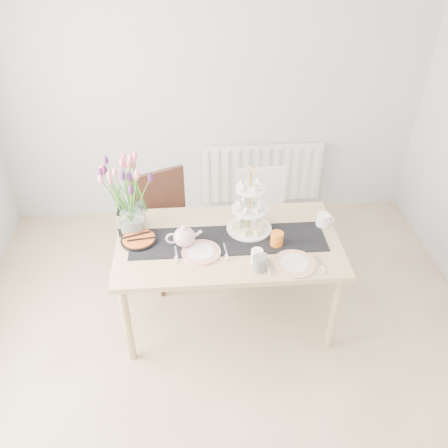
{
  "coord_description": "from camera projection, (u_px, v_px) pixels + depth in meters",
  "views": [
    {
      "loc": [
        -0.18,
        -1.93,
        2.84
      ],
      "look_at": [
        0.01,
        0.68,
        0.94
      ],
      "focal_mm": 38.0,
      "sensor_mm": 36.0,
      "label": 1
    }
  ],
  "objects": [
    {
      "name": "plate_left",
      "position": [
        201.0,
        252.0,
        3.28
      ],
      "size": [
        0.3,
        0.3,
        0.01
      ],
      "primitive_type": "cylinder",
      "rotation": [
        0.0,
        0.0,
        0.1
      ],
      "color": "silver",
      "rests_on": "dining_table"
    },
    {
      "name": "table_runner",
      "position": [
        228.0,
        240.0,
        3.39
      ],
      "size": [
        1.4,
        0.35,
        0.01
      ],
      "primitive_type": "cube",
      "color": "black",
      "rests_on": "dining_table"
    },
    {
      "name": "teapot",
      "position": [
        184.0,
        237.0,
        3.3
      ],
      "size": [
        0.27,
        0.23,
        0.16
      ],
      "primitive_type": null,
      "rotation": [
        0.0,
        0.0,
        0.12
      ],
      "color": "silver",
      "rests_on": "dining_table"
    },
    {
      "name": "plate_right",
      "position": [
        294.0,
        264.0,
        3.18
      ],
      "size": [
        0.32,
        0.32,
        0.02
      ],
      "primitive_type": "cylinder",
      "rotation": [
        0.0,
        0.0,
        0.11
      ],
      "color": "silver",
      "rests_on": "dining_table"
    },
    {
      "name": "tulip_vase",
      "position": [
        127.0,
        186.0,
        3.29
      ],
      "size": [
        0.68,
        0.68,
        0.59
      ],
      "rotation": [
        0.0,
        0.0,
        0.18
      ],
      "color": "silver",
      "rests_on": "dining_table"
    },
    {
      "name": "cream_jug",
      "position": [
        323.0,
        220.0,
        3.51
      ],
      "size": [
        0.11,
        0.11,
        0.1
      ],
      "primitive_type": "cylinder",
      "rotation": [
        0.0,
        0.0,
        -0.09
      ],
      "color": "white",
      "rests_on": "dining_table"
    },
    {
      "name": "mug_grey",
      "position": [
        259.0,
        264.0,
        3.11
      ],
      "size": [
        0.1,
        0.1,
        0.11
      ],
      "primitive_type": "cylinder",
      "rotation": [
        0.0,
        0.0,
        0.06
      ],
      "color": "slate",
      "rests_on": "dining_table"
    },
    {
      "name": "radiator",
      "position": [
        262.0,
        173.0,
        4.77
      ],
      "size": [
        1.2,
        0.08,
        0.6
      ],
      "primitive_type": "cube",
      "color": "white",
      "rests_on": "room_shell"
    },
    {
      "name": "tart_tin",
      "position": [
        139.0,
        240.0,
        3.38
      ],
      "size": [
        0.26,
        0.26,
        0.03
      ],
      "rotation": [
        0.0,
        0.0,
        -0.12
      ],
      "color": "black",
      "rests_on": "dining_table"
    },
    {
      "name": "chair_brown",
      "position": [
        165.0,
        220.0,
        3.94
      ],
      "size": [
        0.62,
        0.62,
        0.95
      ],
      "rotation": [
        0.0,
        0.0,
        0.43
      ],
      "color": "#3A1B15",
      "rests_on": "ground"
    },
    {
      "name": "mug_orange",
      "position": [
        277.0,
        239.0,
        3.32
      ],
      "size": [
        0.12,
        0.12,
        0.11
      ],
      "primitive_type": "cylinder",
      "rotation": [
        0.0,
        0.0,
        1.09
      ],
      "color": "orange",
      "rests_on": "dining_table"
    },
    {
      "name": "chair_white",
      "position": [
        261.0,
        211.0,
        4.13
      ],
      "size": [
        0.44,
        0.44,
        0.87
      ],
      "rotation": [
        0.0,
        0.0,
        0.02
      ],
      "color": "silver",
      "rests_on": "ground"
    },
    {
      "name": "dining_table",
      "position": [
        228.0,
        249.0,
        3.44
      ],
      "size": [
        1.6,
        0.9,
        0.75
      ],
      "color": "tan",
      "rests_on": "ground"
    },
    {
      "name": "room_shell",
      "position": [
        232.0,
        244.0,
        2.48
      ],
      "size": [
        4.5,
        4.5,
        4.5
      ],
      "color": "tan",
      "rests_on": "ground"
    },
    {
      "name": "cake_stand",
      "position": [
        250.0,
        214.0,
        3.42
      ],
      "size": [
        0.33,
        0.33,
        0.49
      ],
      "rotation": [
        0.0,
        0.0,
        0.39
      ],
      "color": "gold",
      "rests_on": "dining_table"
    },
    {
      "name": "mug_white",
      "position": [
        257.0,
        256.0,
        3.18
      ],
      "size": [
        0.08,
        0.08,
        0.1
      ],
      "primitive_type": "cylinder",
      "rotation": [
        0.0,
        0.0,
        -0.05
      ],
      "color": "white",
      "rests_on": "dining_table"
    }
  ]
}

